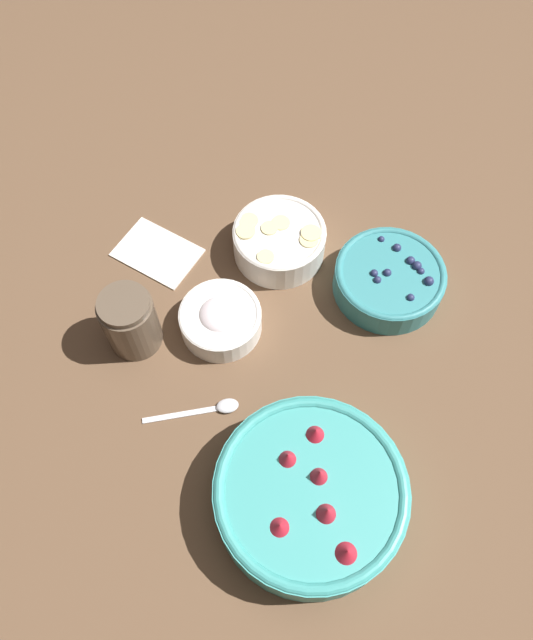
# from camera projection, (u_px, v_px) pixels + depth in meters

# --- Properties ---
(ground_plane) EXTENTS (4.00, 4.00, 0.00)m
(ground_plane) POSITION_uv_depth(u_px,v_px,m) (306.00, 392.00, 0.90)
(ground_plane) COLOR brown
(bowl_strawberries) EXTENTS (0.25, 0.25, 0.09)m
(bowl_strawberries) POSITION_uv_depth(u_px,v_px,m) (310.00, 494.00, 0.79)
(bowl_strawberries) COLOR teal
(bowl_strawberries) RESTS_ON ground_plane
(bowl_blueberries) EXTENTS (0.17, 0.17, 0.06)m
(bowl_blueberries) POSITION_uv_depth(u_px,v_px,m) (389.00, 278.00, 0.96)
(bowl_blueberries) COLOR teal
(bowl_blueberries) RESTS_ON ground_plane
(bowl_bananas) EXTENTS (0.15, 0.15, 0.06)m
(bowl_bananas) POSITION_uv_depth(u_px,v_px,m) (279.00, 239.00, 0.99)
(bowl_bananas) COLOR silver
(bowl_bananas) RESTS_ON ground_plane
(bowl_cream) EXTENTS (0.12, 0.12, 0.05)m
(bowl_cream) POSITION_uv_depth(u_px,v_px,m) (221.00, 319.00, 0.93)
(bowl_cream) COLOR white
(bowl_cream) RESTS_ON ground_plane
(jar_chocolate) EXTENTS (0.08, 0.08, 0.11)m
(jar_chocolate) POSITION_uv_depth(u_px,v_px,m) (131.00, 323.00, 0.90)
(jar_chocolate) COLOR brown
(jar_chocolate) RESTS_ON ground_plane
(napkin) EXTENTS (0.14, 0.10, 0.01)m
(napkin) POSITION_uv_depth(u_px,v_px,m) (157.00, 252.00, 1.02)
(napkin) COLOR silver
(napkin) RESTS_ON ground_plane
(spoon) EXTENTS (0.12, 0.10, 0.01)m
(spoon) POSITION_uv_depth(u_px,v_px,m) (210.00, 409.00, 0.89)
(spoon) COLOR silver
(spoon) RESTS_ON ground_plane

